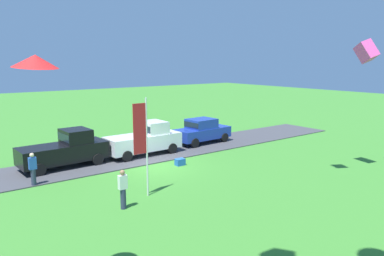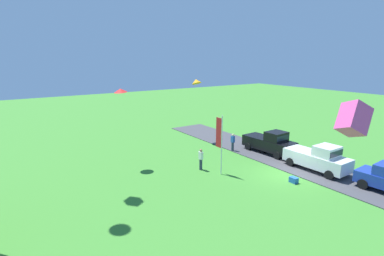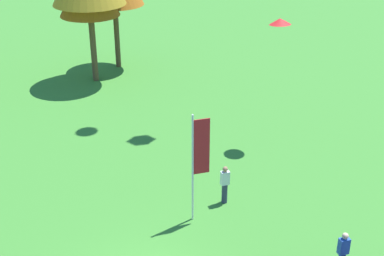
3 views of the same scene
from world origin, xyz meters
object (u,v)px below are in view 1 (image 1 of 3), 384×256
car_pickup_near_entrance (146,139)px  car_pickup_far_end (67,149)px  cooler_box (180,162)px  kite_box_trailing_tail (366,51)px  person_beside_suv (33,169)px  flag_banner (142,135)px  person_on_lawn (123,189)px  kite_delta_mid_center (35,61)px  car_sedan_by_flagpole (202,130)px

car_pickup_near_entrance → car_pickup_far_end: same height
cooler_box → kite_box_trailing_tail: size_ratio=0.55×
person_beside_suv → flag_banner: size_ratio=0.37×
car_pickup_far_end → person_beside_suv: car_pickup_far_end is taller
car_pickup_far_end → person_on_lawn: size_ratio=2.97×
car_pickup_far_end → kite_box_trailing_tail: 17.66m
car_pickup_near_entrance → kite_delta_mid_center: bearing=51.1°
car_sedan_by_flagpole → cooler_box: 6.17m
cooler_box → kite_delta_mid_center: size_ratio=0.54×
flag_banner → cooler_box: flag_banner is taller
kite_delta_mid_center → car_pickup_far_end: bearing=-110.4°
person_beside_suv → kite_box_trailing_tail: size_ratio=1.69×
person_beside_suv → kite_delta_mid_center: (2.11, 10.00, 5.32)m
car_pickup_far_end → person_beside_suv: (2.51, 2.40, -0.23)m
car_pickup_near_entrance → kite_box_trailing_tail: 14.14m
kite_delta_mid_center → kite_box_trailing_tail: kite_box_trailing_tail is taller
person_on_lawn → kite_delta_mid_center: 8.32m
person_beside_suv → flag_banner: 6.20m
car_pickup_far_end → kite_box_trailing_tail: (-12.83, 10.77, 5.58)m
flag_banner → kite_delta_mid_center: kite_delta_mid_center is taller
car_pickup_near_entrance → kite_box_trailing_tail: kite_box_trailing_tail is taller
person_beside_suv → flag_banner: bearing=128.5°
flag_banner → kite_box_trailing_tail: (-11.69, 3.79, 3.79)m
car_pickup_far_end → cooler_box: (-5.53, 3.70, -0.91)m
car_sedan_by_flagpole → person_beside_suv: car_sedan_by_flagpole is taller
car_sedan_by_flagpole → kite_delta_mid_center: size_ratio=4.31×
car_sedan_by_flagpole → car_pickup_near_entrance: 5.14m
flag_banner → kite_box_trailing_tail: kite_box_trailing_tail is taller
car_pickup_near_entrance → flag_banner: flag_banner is taller
car_sedan_by_flagpole → kite_delta_mid_center: kite_delta_mid_center is taller
person_on_lawn → person_beside_suv: size_ratio=1.00×
kite_delta_mid_center → person_on_lawn: bearing=-133.1°
car_sedan_by_flagpole → car_pickup_far_end: 10.28m
car_pickup_far_end → kite_box_trailing_tail: bearing=140.0°
car_pickup_far_end → cooler_box: size_ratio=9.07×
car_pickup_near_entrance → person_beside_suv: bearing=15.3°
kite_box_trailing_tail → car_pickup_far_end: bearing=-40.0°
car_sedan_by_flagpole → flag_banner: 11.74m
person_beside_suv → kite_box_trailing_tail: bearing=151.4°
car_sedan_by_flagpole → flag_banner: size_ratio=0.98×
car_sedan_by_flagpole → person_on_lawn: bearing=36.8°
person_on_lawn → cooler_box: 7.07m
cooler_box → kite_delta_mid_center: 14.64m
flag_banner → cooler_box: size_ratio=8.17×
car_sedan_by_flagpole → person_on_lawn: 13.15m
person_beside_suv → kite_box_trailing_tail: kite_box_trailing_tail is taller
person_on_lawn → cooler_box: bearing=-145.2°
person_on_lawn → kite_box_trailing_tail: (-13.08, 3.05, 5.81)m
person_beside_suv → flag_banner: (-3.65, 4.59, 2.02)m
car_pickup_near_entrance → flag_banner: bearing=59.1°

